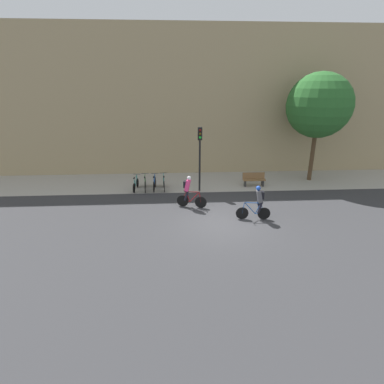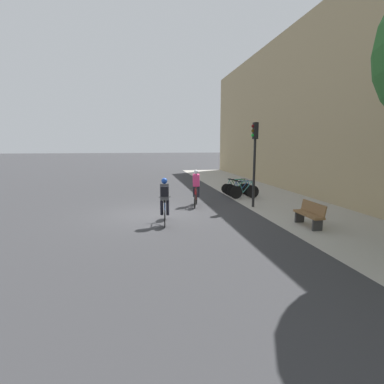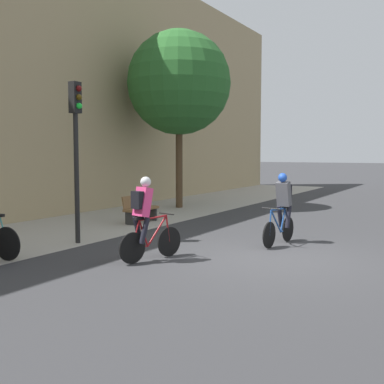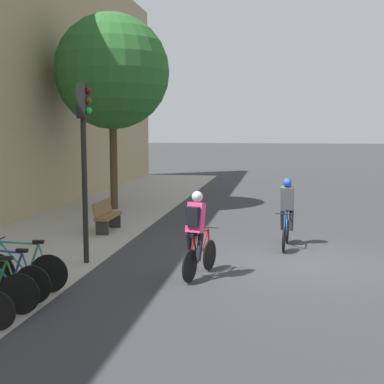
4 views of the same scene
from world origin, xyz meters
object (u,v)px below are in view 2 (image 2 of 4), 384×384
(cyclist_grey, at_px, (165,200))
(parked_bike_0, at_px, (235,187))
(traffic_light_pole, at_px, (255,150))
(bench, at_px, (310,214))
(parked_bike_3, at_px, (245,191))
(parked_bike_2, at_px, (241,190))
(parked_bike_1, at_px, (238,188))
(cyclist_pink, at_px, (196,186))

(cyclist_grey, distance_m, parked_bike_0, 8.12)
(traffic_light_pole, height_order, bench, traffic_light_pole)
(parked_bike_0, relative_size, traffic_light_pole, 0.41)
(cyclist_grey, height_order, parked_bike_3, cyclist_grey)
(parked_bike_2, relative_size, bench, 1.13)
(parked_bike_0, height_order, parked_bike_2, parked_bike_2)
(traffic_light_pole, bearing_deg, parked_bike_3, 170.02)
(cyclist_grey, relative_size, parked_bike_2, 1.06)
(parked_bike_2, bearing_deg, parked_bike_1, -179.95)
(parked_bike_0, distance_m, parked_bike_1, 0.60)
(parked_bike_3, height_order, bench, parked_bike_3)
(parked_bike_0, height_order, parked_bike_3, parked_bike_3)
(cyclist_grey, bearing_deg, bench, 77.13)
(parked_bike_3, bearing_deg, parked_bike_1, -179.96)
(parked_bike_0, bearing_deg, bench, 2.56)
(parked_bike_0, relative_size, bench, 1.11)
(parked_bike_1, bearing_deg, parked_bike_0, -179.87)
(cyclist_pink, xyz_separation_m, traffic_light_pole, (0.82, 2.62, 1.79))
(cyclist_grey, distance_m, parked_bike_3, 6.78)
(cyclist_pink, distance_m, traffic_light_pole, 3.28)
(parked_bike_1, xyz_separation_m, traffic_light_pole, (3.44, -0.39, 2.33))
(parked_bike_3, xyz_separation_m, traffic_light_pole, (2.25, -0.40, 2.32))
(parked_bike_0, height_order, bench, parked_bike_0)
(parked_bike_0, xyz_separation_m, parked_bike_1, (0.59, 0.00, 0.03))
(parked_bike_3, relative_size, traffic_light_pole, 0.43)
(cyclist_pink, relative_size, cyclist_grey, 1.01)
(cyclist_grey, bearing_deg, traffic_light_pole, 119.13)
(bench, bearing_deg, cyclist_pink, -143.10)
(cyclist_grey, relative_size, traffic_light_pole, 0.44)
(cyclist_pink, bearing_deg, parked_bike_3, 115.35)
(parked_bike_0, xyz_separation_m, parked_bike_2, (1.19, 0.00, 0.02))
(parked_bike_0, bearing_deg, cyclist_pink, -43.21)
(parked_bike_2, xyz_separation_m, bench, (6.50, 0.34, 0.06))
(cyclist_pink, bearing_deg, traffic_light_pole, 72.67)
(cyclist_pink, bearing_deg, parked_bike_0, 136.79)
(cyclist_grey, height_order, traffic_light_pole, traffic_light_pole)
(traffic_light_pole, xyz_separation_m, bench, (3.66, 0.74, -2.27))
(cyclist_grey, distance_m, parked_bike_1, 7.66)
(parked_bike_2, relative_size, parked_bike_3, 0.97)
(bench, bearing_deg, cyclist_grey, -102.87)
(parked_bike_3, distance_m, bench, 5.92)
(cyclist_grey, xyz_separation_m, bench, (1.18, 5.18, -0.48))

